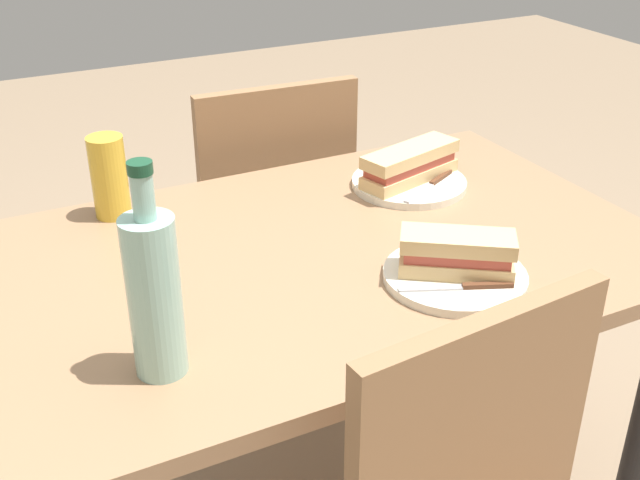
# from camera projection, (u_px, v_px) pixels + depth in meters

# --- Properties ---
(dining_table) EXTENTS (1.18, 0.75, 0.73)m
(dining_table) POSITION_uv_depth(u_px,v_px,m) (320.00, 307.00, 1.42)
(dining_table) COLOR #997251
(dining_table) RESTS_ON ground
(chair_near) EXTENTS (0.42, 0.42, 0.88)m
(chair_near) POSITION_uv_depth(u_px,v_px,m) (266.00, 220.00, 1.98)
(chair_near) COLOR #936B47
(chair_near) RESTS_ON ground
(plate_near) EXTENTS (0.23, 0.23, 0.01)m
(plate_near) POSITION_uv_depth(u_px,v_px,m) (455.00, 276.00, 1.27)
(plate_near) COLOR silver
(plate_near) RESTS_ON dining_table
(baguette_sandwich_near) EXTENTS (0.19, 0.16, 0.07)m
(baguette_sandwich_near) POSITION_uv_depth(u_px,v_px,m) (457.00, 253.00, 1.25)
(baguette_sandwich_near) COLOR #DBB77A
(baguette_sandwich_near) RESTS_ON plate_near
(knife_near) EXTENTS (0.17, 0.08, 0.01)m
(knife_near) POSITION_uv_depth(u_px,v_px,m) (463.00, 287.00, 1.22)
(knife_near) COLOR silver
(knife_near) RESTS_ON plate_near
(plate_far) EXTENTS (0.23, 0.23, 0.01)m
(plate_far) POSITION_uv_depth(u_px,v_px,m) (409.00, 183.00, 1.60)
(plate_far) COLOR silver
(plate_far) RESTS_ON dining_table
(baguette_sandwich_far) EXTENTS (0.23, 0.13, 0.07)m
(baguette_sandwich_far) POSITION_uv_depth(u_px,v_px,m) (410.00, 164.00, 1.58)
(baguette_sandwich_far) COLOR #DBB77A
(baguette_sandwich_far) RESTS_ON plate_far
(knife_far) EXTENTS (0.16, 0.09, 0.01)m
(knife_far) POSITION_uv_depth(u_px,v_px,m) (432.00, 184.00, 1.57)
(knife_far) COLOR silver
(knife_far) RESTS_ON plate_far
(water_bottle) EXTENTS (0.07, 0.07, 0.30)m
(water_bottle) POSITION_uv_depth(u_px,v_px,m) (154.00, 293.00, 1.01)
(water_bottle) COLOR #99C6B7
(water_bottle) RESTS_ON dining_table
(beer_glass) EXTENTS (0.07, 0.07, 0.16)m
(beer_glass) POSITION_uv_depth(u_px,v_px,m) (109.00, 177.00, 1.45)
(beer_glass) COLOR gold
(beer_glass) RESTS_ON dining_table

